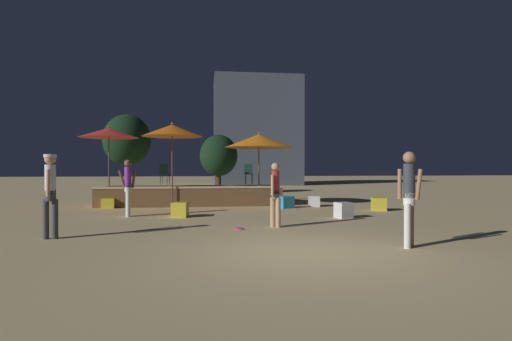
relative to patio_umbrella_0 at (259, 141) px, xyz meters
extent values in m
plane|color=tan|center=(-0.32, -9.06, -2.65)|extent=(120.00, 120.00, 0.00)
cube|color=brown|center=(-2.77, 1.07, -2.28)|extent=(7.41, 2.93, 0.74)
cube|color=#CCB793|center=(-2.77, -0.36, -1.87)|extent=(7.41, 0.12, 0.08)
cylinder|color=brown|center=(0.00, 0.00, -1.46)|extent=(0.05, 0.05, 2.38)
cone|color=orange|center=(0.00, 0.00, 0.00)|extent=(2.85, 2.85, 0.54)
sphere|color=orange|center=(0.00, 0.00, 0.31)|extent=(0.08, 0.08, 0.08)
cylinder|color=brown|center=(-3.46, -0.50, -1.27)|extent=(0.05, 0.05, 2.76)
cone|color=orange|center=(-3.46, -0.50, 0.35)|extent=(2.34, 2.34, 0.46)
sphere|color=orange|center=(-3.46, -0.50, 0.62)|extent=(0.08, 0.08, 0.08)
cylinder|color=brown|center=(-5.87, -0.34, -1.29)|extent=(0.05, 0.05, 2.71)
cone|color=red|center=(-5.87, -0.34, 0.25)|extent=(2.22, 2.22, 0.37)
sphere|color=red|center=(-5.87, -0.34, 0.47)|extent=(0.08, 0.08, 0.08)
cube|color=yellow|center=(-5.88, -0.34, -2.46)|extent=(0.49, 0.49, 0.38)
cube|color=white|center=(2.08, -4.33, -2.41)|extent=(0.55, 0.55, 0.49)
cube|color=white|center=(2.14, -0.69, -2.44)|extent=(0.56, 0.56, 0.43)
cube|color=yellow|center=(-2.98, -3.46, -2.42)|extent=(0.55, 0.55, 0.47)
cube|color=yellow|center=(4.06, -2.48, -2.41)|extent=(0.58, 0.58, 0.48)
cube|color=#2D9EDB|center=(0.87, -1.16, -2.42)|extent=(0.68, 0.68, 0.46)
cylinder|color=white|center=(-4.61, -3.22, -2.23)|extent=(0.13, 0.13, 0.84)
cylinder|color=white|center=(-4.66, -3.04, -2.23)|extent=(0.13, 0.13, 0.84)
cylinder|color=white|center=(-4.64, -3.13, -1.73)|extent=(0.22, 0.22, 0.24)
cylinder|color=purple|center=(-4.64, -3.13, -1.39)|extent=(0.22, 0.22, 0.65)
cylinder|color=brown|center=(-4.47, -3.08, -1.45)|extent=(0.17, 0.12, 0.58)
cylinder|color=brown|center=(-4.81, -3.18, -1.45)|extent=(0.25, 0.14, 0.57)
sphere|color=brown|center=(-4.64, -3.13, -0.95)|extent=(0.23, 0.23, 0.23)
cylinder|color=white|center=(1.73, -8.93, -2.21)|extent=(0.13, 0.13, 0.88)
cylinder|color=#997051|center=(1.87, -8.80, -2.21)|extent=(0.13, 0.13, 0.88)
cylinder|color=white|center=(1.80, -8.87, -1.69)|extent=(0.23, 0.23, 0.24)
cylinder|color=#333842|center=(1.80, -8.87, -1.34)|extent=(0.23, 0.23, 0.67)
cylinder|color=#997051|center=(1.93, -9.00, -1.40)|extent=(0.16, 0.16, 0.60)
cylinder|color=#997051|center=(1.67, -8.73, -1.40)|extent=(0.12, 0.12, 0.60)
sphere|color=#997051|center=(1.80, -8.87, -0.88)|extent=(0.24, 0.24, 0.24)
cylinder|color=tan|center=(-0.28, -5.98, -2.26)|extent=(0.13, 0.13, 0.78)
cylinder|color=tan|center=(-0.41, -5.88, -2.26)|extent=(0.13, 0.13, 0.78)
cylinder|color=#72664C|center=(-0.35, -5.93, -1.79)|extent=(0.20, 0.20, 0.24)
cylinder|color=#B22D33|center=(-0.35, -5.93, -1.47)|extent=(0.20, 0.20, 0.60)
cylinder|color=tan|center=(-0.25, -5.80, -1.54)|extent=(0.15, 0.16, 0.54)
cylinder|color=tan|center=(-0.45, -6.06, -1.54)|extent=(0.11, 0.12, 0.53)
sphere|color=tan|center=(-0.35, -5.93, -1.06)|extent=(0.21, 0.21, 0.21)
cylinder|color=#3F3F47|center=(-5.47, -6.98, -2.22)|extent=(0.13, 0.13, 0.87)
cylinder|color=#3F3F47|center=(-5.66, -7.00, -2.22)|extent=(0.13, 0.13, 0.87)
cylinder|color=#3F3F47|center=(-5.57, -6.99, -1.70)|extent=(0.22, 0.22, 0.24)
cylinder|color=white|center=(-5.57, -6.99, -1.35)|extent=(0.22, 0.22, 0.67)
cylinder|color=tan|center=(-5.59, -6.81, -1.41)|extent=(0.10, 0.20, 0.60)
cylinder|color=tan|center=(-5.54, -7.17, -1.41)|extent=(0.09, 0.13, 0.60)
sphere|color=tan|center=(-5.57, -6.99, -0.89)|extent=(0.24, 0.24, 0.24)
cylinder|color=white|center=(-5.57, -6.99, -0.82)|extent=(0.26, 0.26, 0.07)
cylinder|color=#1E4C47|center=(-0.39, 1.44, -1.61)|extent=(0.02, 0.02, 0.45)
cylinder|color=#1E4C47|center=(-0.09, 1.44, -1.61)|extent=(0.02, 0.02, 0.45)
cylinder|color=#1E4C47|center=(-0.40, 1.74, -1.61)|extent=(0.02, 0.02, 0.45)
cylinder|color=#1E4C47|center=(-0.10, 1.74, -1.61)|extent=(0.02, 0.02, 0.45)
cylinder|color=#1E4C47|center=(-0.25, 1.59, -1.38)|extent=(0.40, 0.40, 0.02)
cube|color=#1E4C47|center=(-0.25, 1.76, -1.16)|extent=(0.36, 0.04, 0.45)
cylinder|color=#1E4C47|center=(-3.75, 1.39, -1.61)|extent=(0.02, 0.02, 0.45)
cylinder|color=#1E4C47|center=(-4.04, 1.45, -1.61)|extent=(0.02, 0.02, 0.45)
cylinder|color=#1E4C47|center=(-3.81, 1.09, -1.61)|extent=(0.02, 0.02, 0.45)
cylinder|color=#1E4C47|center=(-4.10, 1.16, -1.61)|extent=(0.02, 0.02, 0.45)
cylinder|color=#1E4C47|center=(-3.92, 1.27, -1.38)|extent=(0.40, 0.40, 0.02)
cube|color=#1E4C47|center=(-3.96, 1.11, -1.16)|extent=(0.36, 0.11, 0.45)
cylinder|color=#E54C99|center=(-1.33, -6.16, -2.63)|extent=(0.23, 0.23, 0.03)
cylinder|color=#3D2B1C|center=(-7.24, 10.45, -1.67)|extent=(0.28, 0.28, 1.95)
ellipsoid|color=black|center=(-7.24, 10.45, 0.67)|extent=(3.04, 3.04, 3.34)
cylinder|color=#3D2B1C|center=(-1.41, 7.44, -2.02)|extent=(0.28, 0.28, 1.26)
ellipsoid|color=black|center=(-1.41, 7.44, -0.39)|extent=(2.23, 2.23, 2.45)
cube|color=#4C5666|center=(2.34, 19.15, 2.08)|extent=(7.57, 4.82, 9.46)
camera|label=1|loc=(-2.16, -16.26, -1.06)|focal=28.00mm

